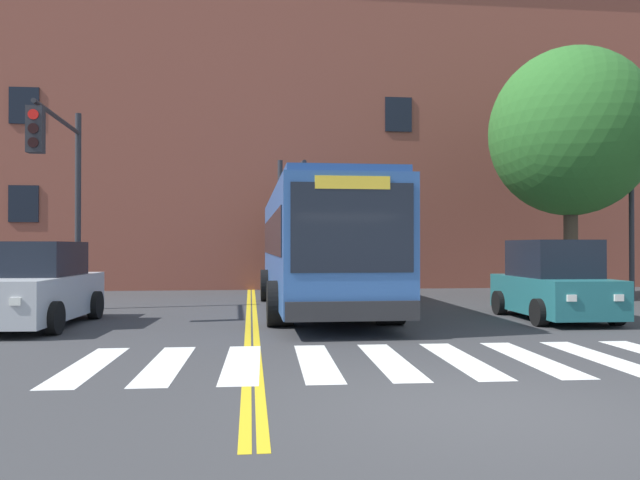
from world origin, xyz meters
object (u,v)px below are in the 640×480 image
Objects in this scene: city_bus at (317,244)px; traffic_light_far_corner at (62,171)px; car_silver_near_lane at (33,288)px; car_teal_far_lane at (553,283)px; traffic_light_overhead at (290,204)px; street_tree_curbside_large at (570,132)px.

city_bus is 6.79m from traffic_light_far_corner.
car_teal_far_lane is at bearing -0.32° from car_silver_near_lane.
traffic_light_overhead is (-5.93, 4.33, 2.11)m from car_teal_far_lane.
city_bus is 7.20m from car_silver_near_lane.
car_teal_far_lane is 12.23m from traffic_light_far_corner.
traffic_light_far_corner is 1.19× the size of traffic_light_overhead.
street_tree_curbside_large reaches higher than city_bus.
car_silver_near_lane is 11.75m from car_teal_far_lane.
city_bus is 1.44× the size of street_tree_curbside_large.
car_teal_far_lane is at bearing -36.12° from traffic_light_overhead.
street_tree_curbside_large reaches higher than traffic_light_far_corner.
traffic_light_overhead reaches higher than car_silver_near_lane.
car_teal_far_lane is (11.75, -0.07, 0.02)m from car_silver_near_lane.
car_teal_far_lane is 0.71× the size of traffic_light_far_corner.
traffic_light_far_corner reaches higher than city_bus.
street_tree_curbside_large is (3.19, 5.10, 4.56)m from car_teal_far_lane.
car_silver_near_lane is at bearing -155.34° from city_bus.
traffic_light_overhead is (5.82, 4.26, 2.14)m from car_silver_near_lane.
car_silver_near_lane is at bearing -161.39° from street_tree_curbside_large.
street_tree_curbside_large is (14.93, 3.01, 1.83)m from traffic_light_far_corner.
city_bus is 6.15m from car_teal_far_lane.
street_tree_curbside_large is (8.45, 2.05, 3.63)m from city_bus.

